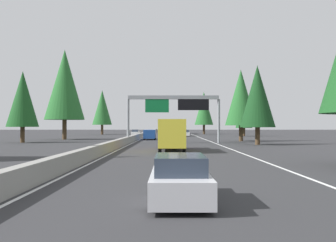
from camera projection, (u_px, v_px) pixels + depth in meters
name	position (u px, v px, depth m)	size (l,w,h in m)	color
ground_plane	(138.00, 140.00, 63.73)	(320.00, 320.00, 0.00)	#2D2D30
median_barrier	(144.00, 134.00, 83.74)	(180.00, 0.56, 0.90)	gray
shoulder_stripe_right	(201.00, 138.00, 73.72)	(160.00, 0.16, 0.01)	silver
shoulder_stripe_median	(143.00, 138.00, 73.73)	(160.00, 0.16, 0.01)	silver
sign_gantry_overhead	(175.00, 105.00, 50.91)	(0.50, 12.68, 6.49)	gray
sedan_far_left	(180.00, 180.00, 11.79)	(4.40, 1.80, 1.47)	silver
box_truck_distant_a	(172.00, 134.00, 35.63)	(8.50, 2.40, 2.95)	gold
minivan_mid_left	(150.00, 134.00, 63.71)	(5.00, 1.95, 1.69)	#1E4793
sedan_distant_b	(185.00, 133.00, 84.49)	(4.40, 1.80, 1.47)	white
bus_far_center	(181.00, 128.00, 109.71)	(11.50, 2.55, 3.10)	white
sedan_near_right	(184.00, 133.00, 91.27)	(4.40, 1.80, 1.47)	#AD931E
oncoming_near	(136.00, 133.00, 89.97)	(4.40, 1.80, 1.47)	white
conifer_right_near	(257.00, 96.00, 46.91)	(4.38, 4.38, 9.97)	#4C3823
conifer_right_mid	(241.00, 98.00, 57.63)	(4.86, 4.86, 11.05)	#4C3823
conifer_right_far	(244.00, 113.00, 85.11)	(3.76, 3.76, 8.56)	#4C3823
conifer_right_distant	(204.00, 108.00, 105.98)	(5.26, 5.26, 11.96)	#4C3823
conifer_left_near	(23.00, 99.00, 52.83)	(4.44, 4.44, 10.10)	#4C3823
conifer_left_mid	(65.00, 85.00, 64.81)	(6.84, 6.84, 15.56)	#4C3823
conifer_left_far	(102.00, 108.00, 101.49)	(5.29, 5.29, 12.02)	#4C3823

